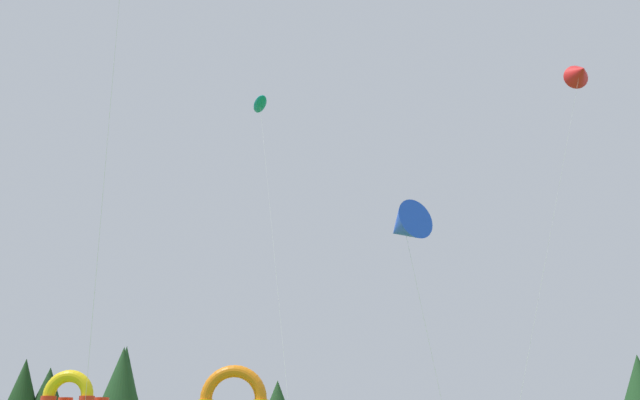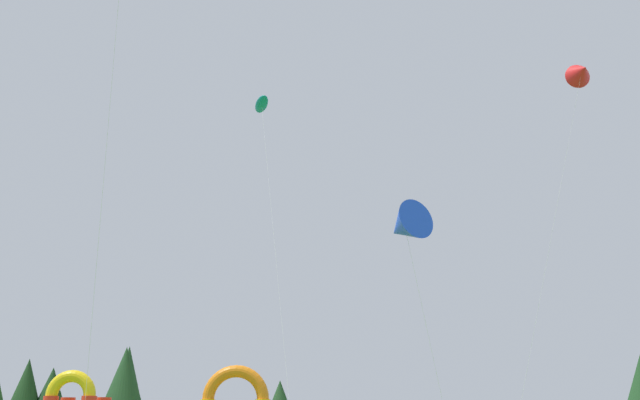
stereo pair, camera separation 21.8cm
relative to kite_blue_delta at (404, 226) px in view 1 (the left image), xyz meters
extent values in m
cone|color=blue|center=(0.00, 0.00, 0.00)|extent=(3.32, 3.36, 2.67)
cylinder|color=silver|center=(1.22, 0.82, -6.53)|extent=(2.47, 1.66, 13.06)
ellipsoid|color=#0C7F7A|center=(-10.21, 14.87, 14.58)|extent=(1.83, 2.85, 1.03)
cylinder|color=silver|center=(-8.20, 8.99, 0.76)|extent=(4.03, 11.77, 27.65)
cylinder|color=silver|center=(-13.41, -10.37, -2.45)|extent=(0.90, 3.10, 21.22)
cone|color=red|center=(13.62, 8.13, 13.47)|extent=(1.88, 1.83, 1.92)
cylinder|color=silver|center=(9.99, 7.97, 0.21)|extent=(7.28, 0.33, 26.53)
torus|color=orange|center=(-12.69, 22.09, -8.65)|extent=(5.57, 1.00, 5.57)
torus|color=yellow|center=(-24.97, 17.98, -8.49)|extent=(3.96, 0.94, 3.96)
cone|color=#193819|center=(-33.90, 29.83, -7.70)|extent=(3.94, 3.94, 6.14)
cone|color=#193819|center=(-31.77, 30.55, -8.22)|extent=(4.31, 4.31, 5.65)
cone|color=#1E4221|center=(-25.42, 33.44, -6.93)|extent=(4.32, 4.32, 7.62)
cone|color=#1E4221|center=(-25.09, 31.52, -7.19)|extent=(5.22, 5.22, 7.58)
camera|label=1|loc=(-3.23, -38.37, -10.40)|focal=39.93mm
camera|label=2|loc=(-3.01, -38.36, -10.40)|focal=39.93mm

